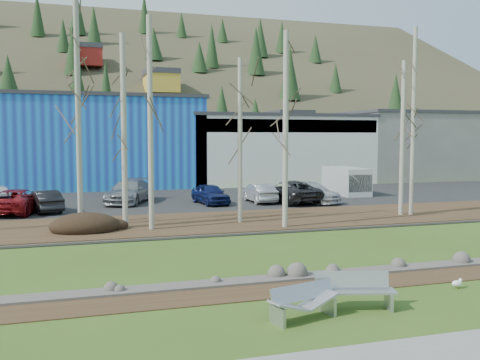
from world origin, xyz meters
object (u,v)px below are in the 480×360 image
object	(u,v)px
bench_damaged	(303,302)
car_4	(210,194)
car_5	(259,193)
car_7	(311,192)
car_3	(129,192)
van_white	(347,181)
car_6	(291,192)
car_1	(44,201)
seagull	(457,283)
car_2	(18,201)
bench_intact	(356,291)

from	to	relation	value
bench_damaged	car_4	xyz separation A→B (m)	(3.06, 22.20, 0.38)
car_5	car_7	size ratio (longest dim) A/B	0.82
car_3	car_7	world-z (taller)	car_3
bench_damaged	van_white	size ratio (longest dim) A/B	0.42
car_4	van_white	xyz separation A→B (m)	(11.54, 2.59, 0.37)
car_7	car_4	bearing A→B (deg)	150.67
car_6	car_7	distance (m)	1.40
car_5	van_white	world-z (taller)	van_white
car_1	van_white	xyz separation A→B (m)	(21.88, 3.37, 0.39)
seagull	car_2	size ratio (longest dim) A/B	0.08
bench_intact	car_2	world-z (taller)	car_2
seagull	car_4	bearing A→B (deg)	86.55
car_1	car_2	distance (m)	1.46
car_4	van_white	size ratio (longest dim) A/B	0.82
car_4	car_7	distance (m)	6.85
seagull	car_6	distance (m)	20.39
bench_intact	bench_damaged	xyz separation A→B (m)	(-1.66, -0.29, -0.07)
bench_damaged	car_4	size ratio (longest dim) A/B	0.51
car_5	car_6	world-z (taller)	car_6
car_2	car_4	world-z (taller)	car_2
bench_intact	car_1	bearing A→B (deg)	128.49
bench_damaged	bench_intact	bearing A→B (deg)	-4.81
car_3	van_white	world-z (taller)	van_white
bench_damaged	van_white	xyz separation A→B (m)	(14.60, 24.79, 0.75)
car_2	car_3	bearing A→B (deg)	-141.22
car_6	van_white	distance (m)	7.08
car_5	car_7	bearing A→B (deg)	161.83
seagull	car_1	xyz separation A→B (m)	(-12.86, 20.30, 0.63)
bench_damaged	car_6	size ratio (longest dim) A/B	0.38
van_white	car_6	bearing A→B (deg)	-148.70
car_5	car_6	size ratio (longest dim) A/B	0.74
car_4	car_5	xyz separation A→B (m)	(3.41, -0.10, -0.03)
car_4	van_white	world-z (taller)	van_white
car_2	van_white	world-z (taller)	van_white
car_2	car_5	world-z (taller)	car_2
car_2	car_5	bearing A→B (deg)	-162.50
bench_damaged	van_white	bearing A→B (deg)	44.66
car_1	car_5	xyz separation A→B (m)	(13.75, 0.68, -0.00)
car_6	van_white	xyz separation A→B (m)	(6.15, 3.49, 0.30)
bench_damaged	car_5	world-z (taller)	car_5
car_6	car_7	world-z (taller)	car_6
car_1	car_7	size ratio (longest dim) A/B	0.83
seagull	car_4	xyz separation A→B (m)	(-2.51, 21.08, 0.65)
car_1	van_white	bearing A→B (deg)	172.41
bench_intact	car_6	distance (m)	22.07
bench_damaged	car_7	size ratio (longest dim) A/B	0.42
bench_intact	car_4	xyz separation A→B (m)	(1.40, 21.90, 0.32)
car_5	car_3	bearing A→B (deg)	-14.83
seagull	car_5	bearing A→B (deg)	77.30
seagull	van_white	bearing A→B (deg)	58.88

